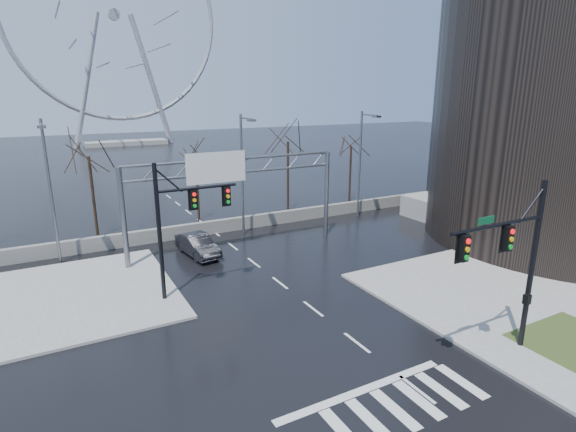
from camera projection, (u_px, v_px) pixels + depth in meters
ground at (357, 343)px, 21.55m from camera, size 260.00×260.00×0.00m
sidewalk_right_ext at (467, 285)px, 27.83m from camera, size 12.00×10.00×0.15m
sidewalk_far at (85, 294)px, 26.63m from camera, size 10.00×12.00×0.15m
grass_strip at (573, 341)px, 21.42m from camera, size 5.00×4.00×0.02m
tower_podium at (558, 212)px, 41.42m from camera, size 22.00×18.00×2.00m
barrier_wall at (215, 227)px, 38.35m from camera, size 52.00×0.50×1.10m
signal_mast_near at (516, 255)px, 19.21m from camera, size 5.52×0.41×8.00m
signal_mast_far at (179, 218)px, 25.16m from camera, size 4.72×0.41×8.00m
sign_gantry at (231, 184)px, 32.68m from camera, size 16.36×0.40×7.60m
streetlight_left at (49, 182)px, 29.85m from camera, size 0.50×2.55×10.00m
streetlight_mid at (243, 166)px, 36.30m from camera, size 0.50×2.55×10.00m
streetlight_right at (362, 156)px, 41.83m from camera, size 0.50×2.55×10.00m
tree_left at (90, 166)px, 35.73m from camera, size 3.75×3.75×7.50m
tree_center at (196, 166)px, 40.94m from camera, size 3.25×3.25×6.50m
tree_right at (288, 150)px, 43.96m from camera, size 3.90×3.90×7.80m
tree_far_right at (351, 152)px, 48.28m from camera, size 3.40×3.40×6.80m
ferris_wheel at (115, 24)px, 97.44m from camera, size 45.00×6.00×50.91m
car at (198, 245)px, 33.01m from camera, size 2.29×4.94×1.57m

